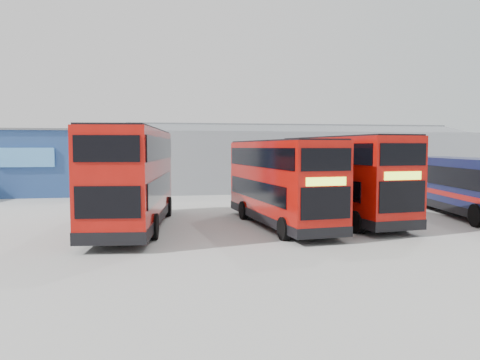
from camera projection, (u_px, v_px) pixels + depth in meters
ground_plane at (256, 224)px, 22.79m from camera, size 120.00×120.00×0.00m
office_block at (39, 162)px, 37.75m from camera, size 12.30×8.32×5.12m
maintenance_shed at (294, 159)px, 43.67m from camera, size 30.50×12.00×5.89m
double_decker_left at (133, 179)px, 21.35m from camera, size 3.83×11.02×4.57m
double_decker_centre at (280, 184)px, 22.06m from camera, size 3.24×9.76×4.06m
double_decker_right at (341, 179)px, 23.72m from camera, size 3.50×10.29×4.27m
single_decker_blue at (469, 188)px, 24.97m from camera, size 4.56×11.84×3.14m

